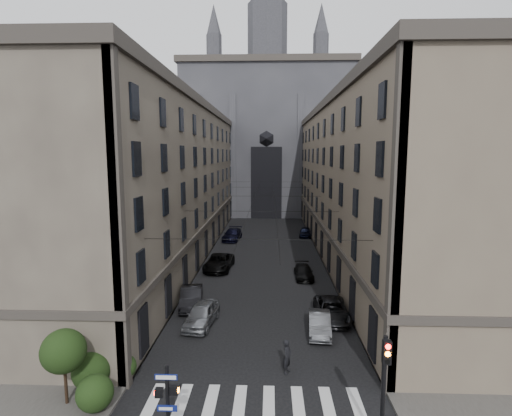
# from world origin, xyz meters

# --- Properties ---
(sidewalk_left) EXTENTS (7.00, 80.00, 0.15)m
(sidewalk_left) POSITION_xyz_m (-10.50, 36.00, 0.07)
(sidewalk_left) COLOR #383533
(sidewalk_left) RESTS_ON ground
(sidewalk_right) EXTENTS (7.00, 80.00, 0.15)m
(sidewalk_right) POSITION_xyz_m (10.50, 36.00, 0.07)
(sidewalk_right) COLOR #383533
(sidewalk_right) RESTS_ON ground
(zebra_crossing) EXTENTS (11.00, 3.20, 0.01)m
(zebra_crossing) POSITION_xyz_m (0.00, 5.00, 0.01)
(zebra_crossing) COLOR beige
(zebra_crossing) RESTS_ON ground
(building_left) EXTENTS (13.60, 60.60, 18.85)m
(building_left) POSITION_xyz_m (-13.44, 36.00, 9.34)
(building_left) COLOR #4B4339
(building_left) RESTS_ON ground
(building_right) EXTENTS (13.60, 60.60, 18.85)m
(building_right) POSITION_xyz_m (13.44, 36.00, 9.34)
(building_right) COLOR brown
(building_right) RESTS_ON ground
(gothic_tower) EXTENTS (35.00, 23.00, 58.00)m
(gothic_tower) POSITION_xyz_m (0.00, 74.96, 17.80)
(gothic_tower) COLOR #2D2D33
(gothic_tower) RESTS_ON ground
(pedestrian_signal_left) EXTENTS (1.02, 0.38, 4.00)m
(pedestrian_signal_left) POSITION_xyz_m (-3.51, 1.50, 2.32)
(pedestrian_signal_left) COLOR black
(pedestrian_signal_left) RESTS_ON ground
(traffic_light_right) EXTENTS (0.34, 0.50, 5.20)m
(traffic_light_right) POSITION_xyz_m (5.60, 1.92, 3.29)
(traffic_light_right) COLOR black
(traffic_light_right) RESTS_ON ground
(shrub_cluster) EXTENTS (3.90, 4.40, 3.90)m
(shrub_cluster) POSITION_xyz_m (-8.72, 5.01, 1.80)
(shrub_cluster) COLOR black
(shrub_cluster) RESTS_ON sidewalk_left
(tram_wires) EXTENTS (14.00, 60.00, 0.43)m
(tram_wires) POSITION_xyz_m (0.00, 35.63, 7.25)
(tram_wires) COLOR black
(tram_wires) RESTS_ON ground
(car_left_near) EXTENTS (2.51, 4.99, 1.63)m
(car_left_near) POSITION_xyz_m (-4.32, 14.35, 0.82)
(car_left_near) COLOR gray
(car_left_near) RESTS_ON ground
(car_left_midnear) EXTENTS (2.37, 5.14, 1.63)m
(car_left_midnear) POSITION_xyz_m (-5.79, 17.89, 0.82)
(car_left_midnear) COLOR black
(car_left_midnear) RESTS_ON ground
(car_left_midfar) EXTENTS (3.14, 6.10, 1.65)m
(car_left_midfar) POSITION_xyz_m (-4.85, 28.65, 0.82)
(car_left_midfar) COLOR black
(car_left_midfar) RESTS_ON ground
(car_left_far) EXTENTS (2.85, 5.87, 1.65)m
(car_left_far) POSITION_xyz_m (-4.82, 43.87, 0.82)
(car_left_far) COLOR black
(car_left_far) RESTS_ON ground
(car_right_near) EXTENTS (1.84, 4.44, 1.43)m
(car_right_near) POSITION_xyz_m (4.32, 13.27, 0.71)
(car_right_near) COLOR slate
(car_right_near) RESTS_ON ground
(car_right_midnear) EXTENTS (2.56, 5.37, 1.48)m
(car_right_midnear) POSITION_xyz_m (5.54, 15.74, 0.74)
(car_right_midnear) COLOR black
(car_right_midnear) RESTS_ON ground
(car_right_midfar) EXTENTS (1.88, 4.44, 1.28)m
(car_right_midfar) POSITION_xyz_m (4.26, 25.98, 0.64)
(car_right_midfar) COLOR black
(car_right_midfar) RESTS_ON ground
(car_right_far) EXTENTS (2.24, 4.44, 1.45)m
(car_right_far) POSITION_xyz_m (6.20, 46.66, 0.73)
(car_right_far) COLOR black
(car_right_far) RESTS_ON ground
(pedestrian) EXTENTS (0.73, 0.87, 2.02)m
(pedestrian) POSITION_xyz_m (1.80, 8.00, 1.01)
(pedestrian) COLOR black
(pedestrian) RESTS_ON ground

